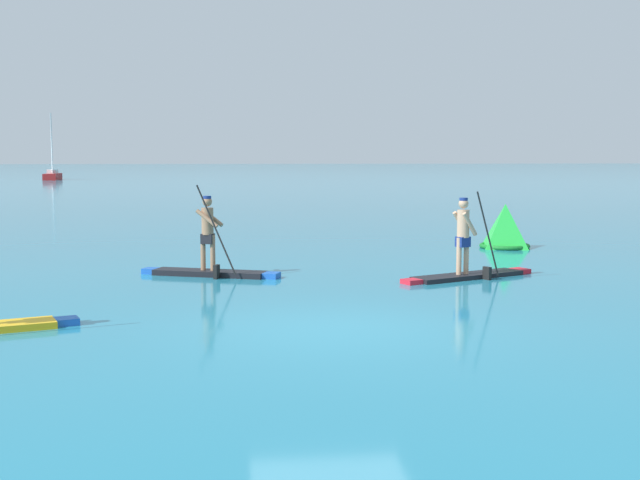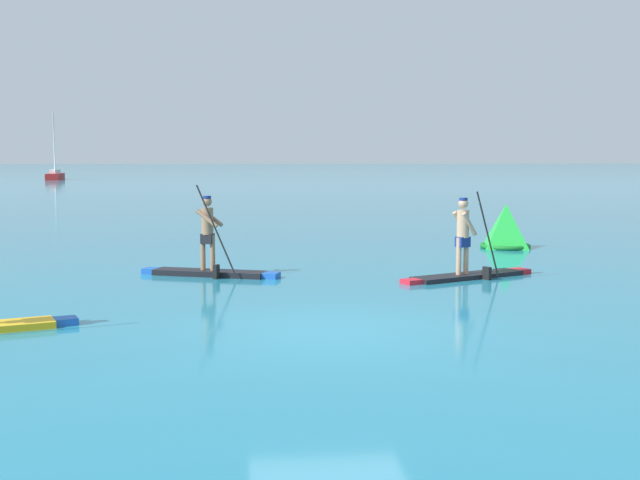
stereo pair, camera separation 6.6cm
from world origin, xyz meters
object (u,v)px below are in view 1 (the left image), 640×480
Objects in this scene: paddleboarder_far_right at (467,260)px; race_marker_buoy at (505,228)px; sailboat_left_horizon at (52,171)px; paddleboarder_mid_center at (210,259)px.

paddleboarder_far_right is 6.24m from race_marker_buoy.
paddleboarder_far_right is 0.47× the size of sailboat_left_horizon.
sailboat_left_horizon is at bearing 82.41° from paddleboarder_far_right.
race_marker_buoy is 0.24× the size of sailboat_left_horizon.
sailboat_left_horizon reaches higher than paddleboarder_far_right.
paddleboarder_mid_center is 73.65m from sailboat_left_horizon.
paddleboarder_far_right is 1.95× the size of race_marker_buoy.
paddleboarder_mid_center is at bearing 144.57° from paddleboarder_far_right.
race_marker_buoy is at bearing 38.52° from paddleboarder_far_right.
paddleboarder_mid_center is 0.95× the size of paddleboarder_far_right.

